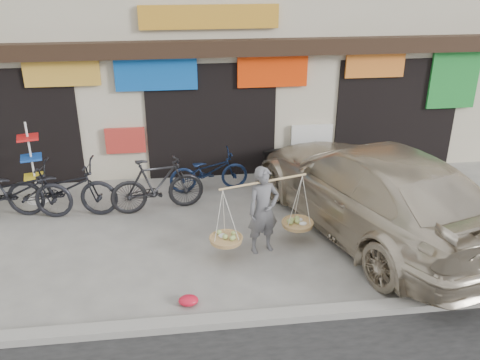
{
  "coord_description": "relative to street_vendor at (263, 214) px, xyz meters",
  "views": [
    {
      "loc": [
        -0.77,
        -7.86,
        4.89
      ],
      "look_at": [
        0.34,
        0.9,
        0.98
      ],
      "focal_mm": 38.0,
      "sensor_mm": 36.0,
      "label": 1
    }
  ],
  "objects": [
    {
      "name": "suv",
      "position": [
        2.15,
        0.53,
        0.12
      ],
      "size": [
        4.05,
        6.36,
        1.72
      ],
      "rotation": [
        0.0,
        0.0,
        3.44
      ],
      "color": "beige",
      "rests_on": "ground"
    },
    {
      "name": "bike_0",
      "position": [
        -4.7,
        1.87,
        -0.15
      ],
      "size": [
        2.31,
        1.01,
        1.18
      ],
      "primitive_type": "imported",
      "rotation": [
        0.0,
        0.0,
        1.47
      ],
      "color": "black",
      "rests_on": "ground"
    },
    {
      "name": "red_bag",
      "position": [
        -1.38,
        -1.41,
        -0.67
      ],
      "size": [
        0.31,
        0.25,
        0.14
      ],
      "primitive_type": "ellipsoid",
      "color": "red",
      "rests_on": "ground"
    },
    {
      "name": "bike_2",
      "position": [
        -0.78,
        2.7,
        -0.27
      ],
      "size": [
        1.83,
        0.8,
        0.93
      ],
      "primitive_type": "imported",
      "rotation": [
        0.0,
        0.0,
        1.68
      ],
      "color": "#0F1C3A",
      "rests_on": "ground"
    },
    {
      "name": "shophouse_block",
      "position": [
        -0.63,
        6.48,
        2.71
      ],
      "size": [
        14.0,
        6.32,
        7.0
      ],
      "color": "beige",
      "rests_on": "ground"
    },
    {
      "name": "kerb",
      "position": [
        -0.63,
        -1.94,
        -0.68
      ],
      "size": [
        70.0,
        0.25,
        0.12
      ],
      "primitive_type": "cube",
      "color": "gray",
      "rests_on": "ground"
    },
    {
      "name": "display_rack",
      "position": [
        -4.52,
        2.64,
        -0.02
      ],
      "size": [
        0.51,
        0.51,
        1.78
      ],
      "rotation": [
        0.0,
        0.0,
        0.24
      ],
      "color": "silver",
      "rests_on": "ground"
    },
    {
      "name": "ground",
      "position": [
        -0.63,
        0.06,
        -0.74
      ],
      "size": [
        70.0,
        70.0,
        0.0
      ],
      "primitive_type": "plane",
      "color": "gray",
      "rests_on": "ground"
    },
    {
      "name": "bike_3",
      "position": [
        -3.81,
        1.87,
        -0.15
      ],
      "size": [
        2.31,
        1.01,
        1.18
      ],
      "primitive_type": "imported",
      "rotation": [
        0.0,
        0.0,
        1.47
      ],
      "color": "black",
      "rests_on": "ground"
    },
    {
      "name": "street_vendor",
      "position": [
        0.0,
        0.0,
        0.0
      ],
      "size": [
        1.92,
        0.95,
        1.61
      ],
      "rotation": [
        0.0,
        0.0,
        0.28
      ],
      "color": "slate",
      "rests_on": "ground"
    },
    {
      "name": "bike_1",
      "position": [
        -1.89,
        1.83,
        -0.16
      ],
      "size": [
        1.99,
        0.87,
        1.16
      ],
      "primitive_type": "imported",
      "rotation": [
        0.0,
        0.0,
        1.74
      ],
      "color": "black",
      "rests_on": "ground"
    }
  ]
}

